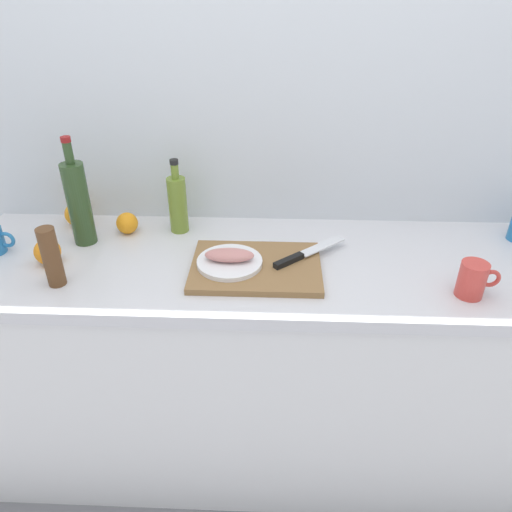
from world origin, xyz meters
TOP-DOWN VIEW (x-y plane):
  - ground_plane at (0.00, 0.00)m, footprint 12.00×12.00m
  - back_wall at (0.00, 0.33)m, footprint 3.20×0.05m
  - kitchen_counter at (0.00, 0.00)m, footprint 2.00×0.60m
  - cutting_board at (-0.03, -0.06)m, footprint 0.40×0.29m
  - white_plate at (-0.11, -0.06)m, footprint 0.20×0.20m
  - fish_fillet at (-0.11, -0.06)m, footprint 0.15×0.06m
  - chef_knife at (0.12, -0.01)m, footprint 0.24×0.21m
  - olive_oil_bottle at (-0.31, 0.19)m, footprint 0.06×0.06m
  - wine_bottle at (-0.61, 0.10)m, footprint 0.07×0.07m
  - coffee_mug_1 at (0.59, -0.16)m, footprint 0.12×0.08m
  - orange_0 at (-0.68, 0.22)m, footprint 0.08×0.08m
  - orange_1 at (-0.68, -0.04)m, footprint 0.08×0.08m
  - orange_2 at (-0.48, 0.17)m, footprint 0.07×0.07m
  - pepper_mill at (-0.61, -0.15)m, footprint 0.05×0.05m

SIDE VIEW (x-z plane):
  - ground_plane at x=0.00m, z-range 0.00..0.00m
  - kitchen_counter at x=0.00m, z-range 0.00..0.90m
  - cutting_board at x=-0.03m, z-range 0.90..0.92m
  - white_plate at x=-0.11m, z-range 0.92..0.93m
  - chef_knife at x=0.12m, z-range 0.92..0.94m
  - orange_2 at x=-0.48m, z-range 0.90..0.97m
  - orange_1 at x=-0.68m, z-range 0.90..0.98m
  - orange_0 at x=-0.68m, z-range 0.90..0.98m
  - fish_fillet at x=-0.11m, z-range 0.94..0.97m
  - coffee_mug_1 at x=0.59m, z-range 0.90..1.01m
  - pepper_mill at x=-0.61m, z-range 0.90..1.08m
  - olive_oil_bottle at x=-0.31m, z-range 0.87..1.14m
  - wine_bottle at x=-0.61m, z-range 0.87..1.23m
  - back_wall at x=0.00m, z-range 0.00..2.50m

